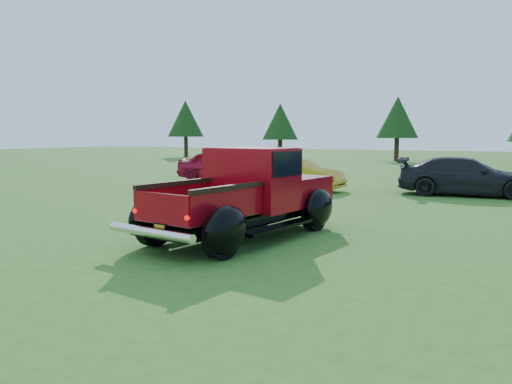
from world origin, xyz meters
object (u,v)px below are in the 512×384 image
tree_mid_left (398,117)px  show_car_red (221,166)px  tree_far_west (186,119)px  tree_west (280,122)px  show_car_yellow (295,174)px  pickup_truck (252,194)px  show_car_grey (466,176)px

tree_mid_left → show_car_red: (-3.50, -20.68, -2.70)m
tree_far_west → tree_mid_left: bearing=3.0°
tree_west → tree_mid_left: (9.00, 2.00, 0.27)m
tree_mid_left → show_car_red: 21.15m
tree_mid_left → show_car_yellow: size_ratio=1.36×
tree_far_west → pickup_truck: tree_far_west is taller
tree_west → show_car_red: (5.50, -18.68, -2.43)m
tree_west → show_car_yellow: bearing=-64.6°
tree_far_west → show_car_yellow: (19.67, -21.37, -2.91)m
tree_far_west → tree_west: size_ratio=1.13×
show_car_yellow → show_car_grey: bearing=-76.8°
tree_mid_left → pickup_truck: (3.07, -30.50, -2.53)m
tree_mid_left → show_car_red: tree_mid_left is taller
show_car_red → show_car_yellow: show_car_red is taller
show_car_grey → tree_west: bearing=33.3°
pickup_truck → tree_west: bearing=122.5°
tree_far_west → show_car_red: size_ratio=1.30×
show_car_red → show_car_grey: size_ratio=0.89×
show_car_yellow → tree_west: bearing=27.9°
tree_west → show_car_red: 19.63m
tree_mid_left → pickup_truck: size_ratio=0.99×
tree_mid_left → show_car_grey: size_ratio=1.12×
tree_west → pickup_truck: bearing=-67.1°
pickup_truck → show_car_red: pickup_truck is taller
tree_west → show_car_grey: 24.85m
show_car_yellow → tree_mid_left: bearing=4.2°
tree_far_west → tree_mid_left: size_ratio=1.04×
pickup_truck → show_car_yellow: pickup_truck is taller
tree_west → tree_mid_left: bearing=12.5°
show_car_yellow → show_car_grey: show_car_grey is taller
tree_mid_left → pickup_truck: bearing=-84.3°
tree_west → show_car_grey: tree_west is taller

